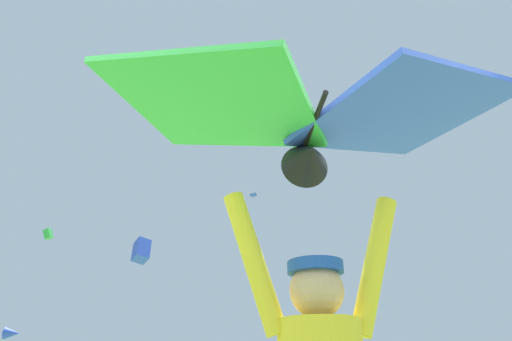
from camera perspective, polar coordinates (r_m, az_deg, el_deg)
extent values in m
sphere|color=tan|center=(1.86, 8.21, -15.77)|extent=(0.23, 0.23, 0.23)
cylinder|color=#1E47AD|center=(1.87, 8.02, -12.91)|extent=(0.25, 0.25, 0.05)
cylinder|color=yellow|center=(1.96, 15.77, -12.01)|extent=(0.28, 0.10, 0.62)
cylinder|color=yellow|center=(1.84, -0.31, -12.12)|extent=(0.28, 0.10, 0.62)
cylinder|color=black|center=(2.11, 6.96, 4.21)|extent=(0.04, 0.78, 0.02)
cube|color=blue|center=(2.20, 19.36, 7.14)|extent=(1.14, 1.08, 0.22)
cube|color=green|center=(2.02, -5.58, 8.81)|extent=(1.16, 1.10, 0.22)
cone|color=black|center=(2.06, 7.11, 1.81)|extent=(0.24, 0.21, 0.24)
cube|color=blue|center=(17.86, -15.27, -10.41)|extent=(0.78, 1.02, 1.09)
cube|color=green|center=(31.07, -26.34, -7.70)|extent=(0.69, 0.54, 0.79)
pyramid|color=blue|center=(34.54, -0.36, -3.29)|extent=(0.70, 0.70, 0.18)
cone|color=blue|center=(10.27, -30.13, -18.52)|extent=(0.28, 0.24, 0.24)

